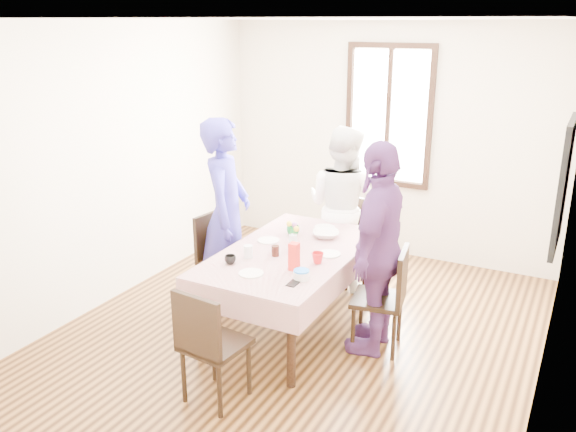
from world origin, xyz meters
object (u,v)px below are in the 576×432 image
(person_right, at_px, (378,249))
(dining_table, at_px, (291,291))
(person_left, at_px, (226,215))
(person_far, at_px, (342,207))
(chair_left, at_px, (225,261))
(chair_near, at_px, (215,344))
(chair_right, at_px, (378,299))
(chair_far, at_px, (342,241))

(person_right, bearing_deg, dining_table, -89.21)
(person_left, relative_size, person_far, 1.10)
(chair_left, bearing_deg, person_left, 97.59)
(chair_near, bearing_deg, chair_right, 63.22)
(dining_table, relative_size, chair_far, 1.91)
(chair_left, height_order, chair_far, same)
(chair_right, xyz_separation_m, person_left, (-1.58, 0.11, 0.47))
(chair_far, bearing_deg, dining_table, 99.25)
(chair_near, height_order, person_right, person_right)
(chair_left, distance_m, person_right, 1.65)
(chair_left, relative_size, person_far, 0.54)
(person_left, bearing_deg, chair_right, -113.55)
(chair_right, distance_m, chair_near, 1.48)
(chair_near, relative_size, person_left, 0.49)
(dining_table, relative_size, chair_left, 1.91)
(chair_left, relative_size, person_right, 0.50)
(chair_left, relative_size, person_left, 0.49)
(person_far, bearing_deg, chair_right, 136.44)
(dining_table, bearing_deg, person_left, 168.25)
(dining_table, distance_m, person_left, 0.97)
(chair_far, bearing_deg, chair_left, 61.30)
(chair_right, distance_m, person_left, 1.66)
(chair_right, distance_m, person_far, 1.43)
(chair_left, bearing_deg, person_far, 149.05)
(chair_far, relative_size, person_right, 0.50)
(person_far, bearing_deg, dining_table, 100.71)
(chair_far, bearing_deg, person_far, 99.25)
(person_right, bearing_deg, chair_near, -35.26)
(chair_left, xyz_separation_m, chair_far, (0.80, 1.03, 0.00))
(chair_right, distance_m, chair_far, 1.39)
(person_left, bearing_deg, chair_far, -56.84)
(person_left, bearing_deg, chair_near, -169.65)
(chair_near, distance_m, person_far, 2.39)
(chair_right, relative_size, person_far, 0.54)
(chair_left, bearing_deg, chair_far, 149.64)
(dining_table, xyz_separation_m, chair_right, (0.80, 0.05, 0.08))
(dining_table, bearing_deg, chair_far, 90.00)
(person_right, bearing_deg, person_far, -148.17)
(chair_far, xyz_separation_m, person_left, (-0.78, -1.03, 0.47))
(dining_table, height_order, chair_left, chair_left)
(dining_table, xyz_separation_m, chair_near, (-0.00, -1.19, 0.08))
(chair_near, xyz_separation_m, person_left, (-0.78, 1.35, 0.47))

